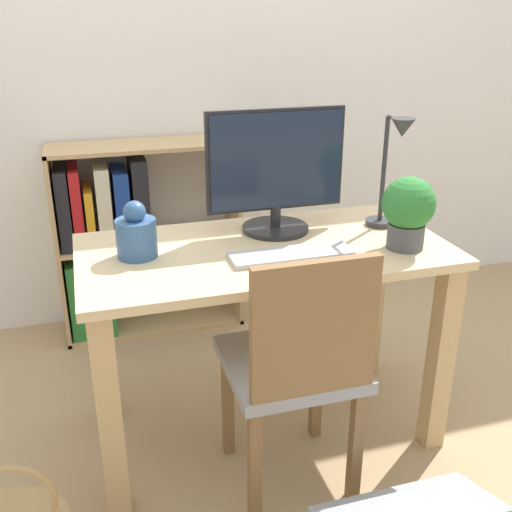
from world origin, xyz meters
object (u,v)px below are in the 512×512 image
object	(u,v)px
potted_plant	(408,210)
bookshelf	(117,238)
keyboard	(291,254)
vase	(136,234)
chair	(297,364)
desk_lamp	(393,163)
monitor	(276,168)

from	to	relation	value
potted_plant	bookshelf	distance (m)	1.42
keyboard	vase	world-z (taller)	vase
chair	bookshelf	world-z (taller)	bookshelf
chair	bookshelf	distance (m)	1.31
keyboard	vase	size ratio (longest dim) A/B	2.15
potted_plant	chair	xyz separation A→B (m)	(-0.43, -0.17, -0.39)
vase	desk_lamp	bearing A→B (deg)	-0.49
vase	potted_plant	bearing A→B (deg)	-11.72
bookshelf	desk_lamp	bearing A→B (deg)	-45.14
vase	potted_plant	size ratio (longest dim) A/B	0.77
monitor	keyboard	world-z (taller)	monitor
keyboard	desk_lamp	world-z (taller)	desk_lamp
vase	bookshelf	world-z (taller)	vase
vase	chair	world-z (taller)	vase
vase	desk_lamp	distance (m)	0.88
bookshelf	keyboard	bearing A→B (deg)	-64.85
potted_plant	bookshelf	world-z (taller)	potted_plant
monitor	desk_lamp	bearing A→B (deg)	-16.69
vase	chair	xyz separation A→B (m)	(0.41, -0.35, -0.33)
desk_lamp	chair	bearing A→B (deg)	-143.06
potted_plant	bookshelf	size ratio (longest dim) A/B	0.26
vase	potted_plant	xyz separation A→B (m)	(0.84, -0.17, 0.06)
vase	chair	distance (m)	0.63
bookshelf	monitor	bearing A→B (deg)	-56.76
chair	bookshelf	xyz separation A→B (m)	(-0.43, 1.23, 0.00)
potted_plant	monitor	bearing A→B (deg)	141.44
desk_lamp	chair	world-z (taller)	desk_lamp
potted_plant	chair	world-z (taller)	potted_plant
keyboard	potted_plant	distance (m)	0.40
keyboard	potted_plant	bearing A→B (deg)	-4.83
keyboard	vase	bearing A→B (deg)	162.86
keyboard	potted_plant	xyz separation A→B (m)	(0.38, -0.03, 0.12)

